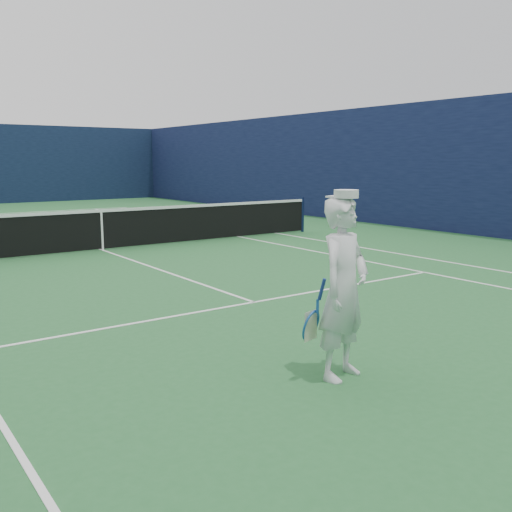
{
  "coord_description": "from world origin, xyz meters",
  "views": [
    {
      "loc": [
        -4.98,
        -13.41,
        2.18
      ],
      "look_at": [
        -1.05,
        -7.92,
        1.04
      ],
      "focal_mm": 40.0,
      "sensor_mm": 36.0,
      "label": 1
    }
  ],
  "objects": [
    {
      "name": "court_markings",
      "position": [
        0.0,
        0.0,
        0.0
      ],
      "size": [
        11.03,
        23.83,
        0.01
      ],
      "color": "white",
      "rests_on": "ground"
    },
    {
      "name": "ground",
      "position": [
        0.0,
        0.0,
        0.0
      ],
      "size": [
        80.0,
        80.0,
        0.0
      ],
      "primitive_type": "plane",
      "color": "#25612F",
      "rests_on": "ground"
    },
    {
      "name": "windscreen_fence",
      "position": [
        0.0,
        0.0,
        2.0
      ],
      "size": [
        20.12,
        36.12,
        4.0
      ],
      "color": "#0E1933",
      "rests_on": "ground"
    },
    {
      "name": "tennis_player",
      "position": [
        -1.05,
        -9.42,
        0.93
      ],
      "size": [
        0.86,
        0.6,
        1.9
      ],
      "rotation": [
        0.0,
        0.0,
        0.27
      ],
      "color": "white",
      "rests_on": "ground"
    },
    {
      "name": "tennis_net",
      "position": [
        0.0,
        0.0,
        0.55
      ],
      "size": [
        12.88,
        0.09,
        1.07
      ],
      "color": "#141E4C",
      "rests_on": "ground"
    }
  ]
}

